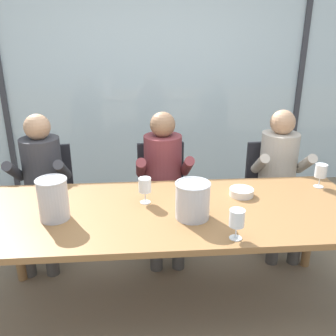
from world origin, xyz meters
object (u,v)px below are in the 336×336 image
(chair_center, at_px, (271,184))
(wine_glass_center_pour, at_px, (237,219))
(dining_table, at_px, (172,219))
(ice_bucket_primary, at_px, (53,199))
(person_maroon_top, at_px, (164,175))
(chair_left_of_center, at_px, (162,186))
(ice_bucket_secondary, at_px, (193,200))
(person_charcoal_jacket, at_px, (41,178))
(wine_glass_near_bucket, at_px, (145,186))
(tasting_bowl, at_px, (241,192))
(person_beige_jumper, at_px, (280,171))
(wine_glass_by_left_taster, at_px, (321,172))
(chair_near_curtain, at_px, (48,189))

(chair_center, relative_size, wine_glass_center_pour, 5.14)
(dining_table, distance_m, ice_bucket_primary, 0.75)
(person_maroon_top, bearing_deg, dining_table, -90.68)
(dining_table, distance_m, chair_center, 1.32)
(chair_left_of_center, xyz_separation_m, ice_bucket_secondary, (0.12, -1.03, 0.35))
(chair_center, xyz_separation_m, person_charcoal_jacket, (-1.99, -0.12, 0.17))
(chair_center, bearing_deg, wine_glass_near_bucket, -150.52)
(person_maroon_top, bearing_deg, wine_glass_center_pour, -75.07)
(chair_center, relative_size, tasting_bowl, 5.40)
(person_beige_jumper, height_order, wine_glass_by_left_taster, person_beige_jumper)
(ice_bucket_primary, relative_size, wine_glass_center_pour, 1.49)
(chair_center, xyz_separation_m, wine_glass_by_left_taster, (0.12, -0.60, 0.35))
(chair_near_curtain, height_order, wine_glass_near_bucket, wine_glass_near_bucket)
(chair_near_curtain, bearing_deg, chair_center, -8.03)
(ice_bucket_secondary, height_order, wine_glass_center_pour, ice_bucket_secondary)
(person_charcoal_jacket, relative_size, person_maroon_top, 1.00)
(person_beige_jumper, bearing_deg, ice_bucket_primary, -150.02)
(wine_glass_near_bucket, xyz_separation_m, wine_glass_center_pour, (0.49, -0.49, 0.00))
(chair_near_curtain, height_order, person_maroon_top, person_maroon_top)
(person_maroon_top, xyz_separation_m, ice_bucket_secondary, (0.12, -0.86, 0.18))
(ice_bucket_secondary, bearing_deg, wine_glass_near_bucket, 141.35)
(person_charcoal_jacket, relative_size, ice_bucket_secondary, 5.31)
(chair_left_of_center, relative_size, ice_bucket_primary, 3.46)
(person_maroon_top, relative_size, tasting_bowl, 7.32)
(person_maroon_top, height_order, wine_glass_by_left_taster, person_maroon_top)
(chair_left_of_center, distance_m, ice_bucket_primary, 1.26)
(chair_near_curtain, relative_size, person_charcoal_jacket, 0.74)
(ice_bucket_primary, bearing_deg, chair_near_curtain, 106.49)
(chair_left_of_center, bearing_deg, person_charcoal_jacket, -173.98)
(person_beige_jumper, relative_size, wine_glass_by_left_taster, 6.98)
(chair_near_curtain, xyz_separation_m, tasting_bowl, (1.51, -0.74, 0.26))
(chair_left_of_center, relative_size, wine_glass_by_left_taster, 5.14)
(chair_left_of_center, bearing_deg, chair_center, -6.06)
(chair_left_of_center, bearing_deg, wine_glass_center_pour, -79.40)
(chair_near_curtain, xyz_separation_m, wine_glass_near_bucket, (0.84, -0.80, 0.35))
(ice_bucket_secondary, bearing_deg, chair_left_of_center, 96.66)
(chair_left_of_center, height_order, wine_glass_near_bucket, wine_glass_near_bucket)
(person_charcoal_jacket, relative_size, wine_glass_near_bucket, 6.98)
(dining_table, distance_m, wine_glass_center_pour, 0.52)
(person_beige_jumper, bearing_deg, ice_bucket_secondary, -131.09)
(chair_left_of_center, height_order, wine_glass_center_pour, wine_glass_center_pour)
(tasting_bowl, bearing_deg, dining_table, -161.18)
(tasting_bowl, bearing_deg, chair_near_curtain, 153.80)
(ice_bucket_primary, xyz_separation_m, wine_glass_center_pour, (1.04, -0.31, -0.01))
(dining_table, height_order, wine_glass_center_pour, wine_glass_center_pour)
(chair_center, bearing_deg, wine_glass_center_pour, -121.98)
(chair_near_curtain, relative_size, tasting_bowl, 5.40)
(person_charcoal_jacket, height_order, person_beige_jumper, same)
(tasting_bowl, xyz_separation_m, wine_glass_near_bucket, (-0.67, -0.06, 0.09))
(person_beige_jumper, relative_size, ice_bucket_secondary, 5.31)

